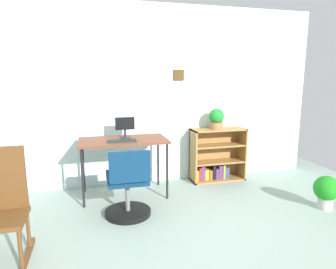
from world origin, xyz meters
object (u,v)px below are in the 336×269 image
at_px(keyboard, 122,141).
at_px(bookshelf_low, 216,157).
at_px(office_chair, 128,188).
at_px(rocking_chair, 0,207).
at_px(monitor, 125,127).
at_px(desk, 123,144).
at_px(potted_plant_floor, 326,190).
at_px(potted_plant_on_shelf, 216,119).

relative_size(keyboard, bookshelf_low, 0.43).
xyz_separation_m(office_chair, rocking_chair, (-1.13, -0.51, 0.14)).
xyz_separation_m(monitor, keyboard, (-0.07, -0.24, -0.14)).
distance_m(desk, keyboard, 0.15).
height_order(desk, bookshelf_low, bookshelf_low).
distance_m(keyboard, rocking_chair, 1.55).
relative_size(office_chair, potted_plant_floor, 1.99).
height_order(keyboard, office_chair, office_chair).
relative_size(office_chair, rocking_chair, 0.82).
relative_size(monitor, bookshelf_low, 0.33).
xyz_separation_m(desk, potted_plant_on_shelf, (1.39, 0.22, 0.25)).
bearing_deg(office_chair, monitor, 84.63).
height_order(monitor, bookshelf_low, monitor).
bearing_deg(keyboard, potted_plant_floor, -21.51).
xyz_separation_m(office_chair, bookshelf_low, (1.45, 0.92, 0.01)).
height_order(rocking_chair, bookshelf_low, rocking_chair).
height_order(desk, monitor, monitor).
distance_m(monitor, potted_plant_floor, 2.58).
bearing_deg(potted_plant_on_shelf, monitor, -175.15).
bearing_deg(keyboard, office_chair, -90.15).
bearing_deg(monitor, keyboard, -106.35).
bearing_deg(desk, potted_plant_on_shelf, 9.05).
bearing_deg(office_chair, rocking_chair, -155.50).
height_order(desk, rocking_chair, rocking_chair).
height_order(keyboard, rocking_chair, rocking_chair).
bearing_deg(rocking_chair, bookshelf_low, 29.06).
xyz_separation_m(office_chair, potted_plant_on_shelf, (1.42, 0.86, 0.61)).
relative_size(keyboard, rocking_chair, 0.36).
bearing_deg(potted_plant_floor, rocking_chair, -177.88).
height_order(rocking_chair, potted_plant_on_shelf, potted_plant_on_shelf).
relative_size(rocking_chair, bookshelf_low, 1.19).
bearing_deg(monitor, potted_plant_on_shelf, 4.85).
relative_size(bookshelf_low, potted_plant_on_shelf, 2.70).
distance_m(desk, monitor, 0.24).
bearing_deg(bookshelf_low, potted_plant_floor, -57.39).
bearing_deg(potted_plant_floor, keyboard, 158.49).
relative_size(monitor, keyboard, 0.77).
xyz_separation_m(bookshelf_low, potted_plant_on_shelf, (-0.03, -0.05, 0.59)).
xyz_separation_m(monitor, bookshelf_low, (1.38, 0.17, -0.55)).
xyz_separation_m(potted_plant_on_shelf, potted_plant_floor, (0.87, -1.25, -0.72)).
distance_m(keyboard, potted_plant_floor, 2.51).
bearing_deg(potted_plant_on_shelf, office_chair, -148.65).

